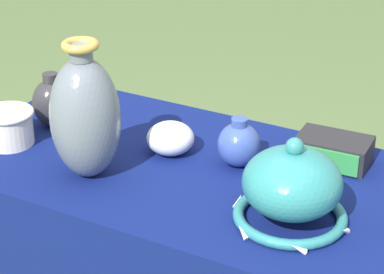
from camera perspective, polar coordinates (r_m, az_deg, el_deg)
The scene contains 8 objects.
display_table at distance 1.68m, azimuth 1.60°, elevation -5.69°, with size 1.26×0.59×0.72m.
vase_tall_bulbous at distance 1.60m, azimuth -8.15°, elevation 1.59°, with size 0.15×0.15×0.31m.
vase_dome_bell at distance 1.46m, azimuth 7.61°, elevation -3.92°, with size 0.24×0.23×0.18m.
mosaic_tile_box at distance 1.72m, azimuth 10.70°, elevation -1.01°, with size 0.17×0.12×0.06m.
jar_round_charcoal at distance 1.89m, azimuth -10.59°, elevation 2.63°, with size 0.10×0.10×0.14m.
cup_wide_ivory at distance 1.82m, azimuth -13.85°, elevation 0.82°, with size 0.13×0.13×0.09m.
bowl_shallow_porcelain at distance 1.73m, azimuth -1.66°, elevation -0.09°, with size 0.11×0.11×0.08m, color white.
jar_round_cobalt at distance 1.67m, azimuth 3.58°, elevation -0.55°, with size 0.10×0.10×0.11m.
Camera 1 is at (0.65, -1.30, 1.52)m, focal length 70.00 mm.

